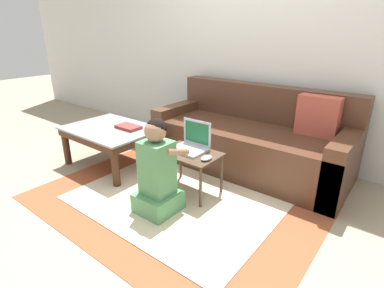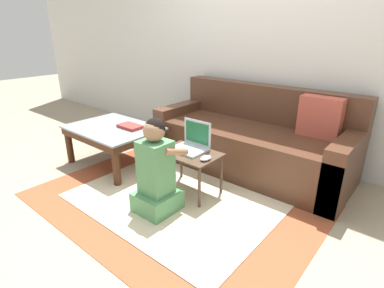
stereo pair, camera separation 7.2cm
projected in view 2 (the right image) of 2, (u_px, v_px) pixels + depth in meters
name	position (u px, v px, depth m)	size (l,w,h in m)	color
ground_plane	(171.00, 200.00, 2.53)	(16.00, 16.00, 0.00)	gray
wall_back	(264.00, 39.00, 3.12)	(9.00, 0.06, 2.50)	silver
area_rug	(175.00, 200.00, 2.53)	(2.28, 1.66, 0.01)	#9E4C2D
couch	(253.00, 141.00, 3.03)	(1.94, 0.81, 0.82)	#4C2D1E
coffee_table	(114.00, 133.00, 3.10)	(0.92, 0.69, 0.41)	gray
laptop_desk	(189.00, 158.00, 2.55)	(0.51, 0.35, 0.37)	#4C3828
laptop	(191.00, 145.00, 2.58)	(0.29, 0.24, 0.25)	#B7BCC6
computer_mouse	(206.00, 158.00, 2.39)	(0.07, 0.11, 0.03)	silver
person_seated	(156.00, 173.00, 2.28)	(0.30, 0.40, 0.76)	#518E5B
book_on_table	(130.00, 126.00, 3.04)	(0.25, 0.16, 0.03)	#99332D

